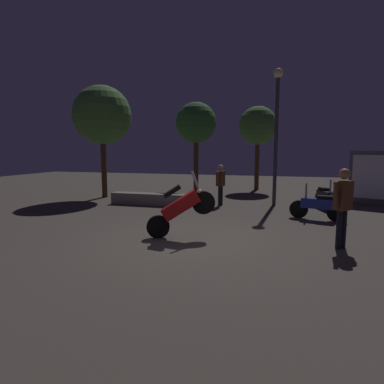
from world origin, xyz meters
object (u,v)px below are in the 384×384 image
Objects in this scene: motorcycle_red_foreground at (181,208)px; person_bystander_far at (343,201)px; motorcycle_black_parked_left at (325,197)px; person_rider_beside at (221,182)px; streetlamp_near at (277,120)px; kiosk_billboard at (372,178)px; motorcycle_blue_parked_right at (318,206)px.

motorcycle_red_foreground is 0.94× the size of person_bystander_far.
person_rider_beside reaches higher than motorcycle_black_parked_left.
kiosk_billboard is (3.67, 1.22, -2.20)m from streetlamp_near.
kiosk_billboard reaches higher than motorcycle_blue_parked_right.
person_rider_beside is 5.98m from kiosk_billboard.
kiosk_billboard is (5.66, 1.92, 0.12)m from person_rider_beside.
kiosk_billboard is at bearing 30.74° from person_rider_beside.
kiosk_billboard is (2.12, 6.57, 0.01)m from person_bystander_far.
streetlamp_near is at bearing -119.15° from motorcycle_black_parked_left.
motorcycle_blue_parked_right is at bearing -43.11° from person_bystander_far.
streetlamp_near reaches higher than person_bystander_far.
motorcycle_blue_parked_right is 1.04× the size of person_rider_beside.
motorcycle_red_foreground is at bearing -110.47° from streetlamp_near.
motorcycle_red_foreground is 3.62m from person_bystander_far.
person_bystander_far is (0.20, -2.92, 0.60)m from motorcycle_blue_parked_right.
motorcycle_black_parked_left is at bearing 62.49° from kiosk_billboard.
streetlamp_near reaches higher than kiosk_billboard.
person_rider_beside is at bearing -9.76° from person_bystander_far.
motorcycle_blue_parked_right is 3.96m from streetlamp_near.
person_rider_beside is at bearing 70.14° from motorcycle_red_foreground.
motorcycle_blue_parked_right is (3.41, 3.07, -0.31)m from motorcycle_red_foreground.
streetlamp_near is at bearing -30.89° from person_bystander_far.
person_rider_beside is 0.75× the size of kiosk_billboard.
person_rider_beside is (-3.80, -0.31, 0.49)m from motorcycle_black_parked_left.
kiosk_billboard is at bearing 114.16° from motorcycle_black_parked_left.
motorcycle_red_foreground is at bearing 45.36° from person_bystander_far.
person_bystander_far is at bearing 93.69° from kiosk_billboard.
streetlamp_near reaches higher than motorcycle_black_parked_left.
motorcycle_blue_parked_right is 4.37m from kiosk_billboard.
person_bystander_far is at bearing -16.62° from motorcycle_red_foreground.
kiosk_billboard is (5.73, 6.72, 0.31)m from motorcycle_red_foreground.
person_bystander_far is at bearing -73.82° from streetlamp_near.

